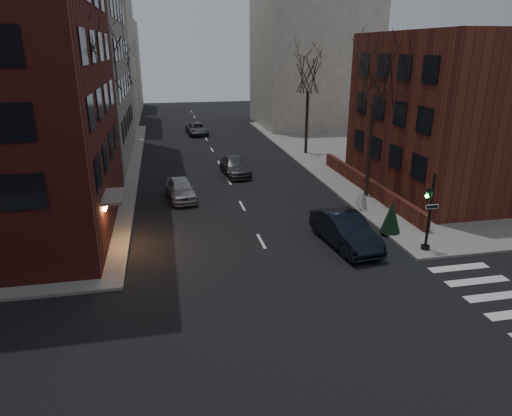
{
  "coord_description": "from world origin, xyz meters",
  "views": [
    {
      "loc": [
        -4.85,
        -10.27,
        9.96
      ],
      "look_at": [
        -0.32,
        11.83,
        2.0
      ],
      "focal_mm": 32.0,
      "sensor_mm": 36.0,
      "label": 1
    }
  ],
  "objects": [
    {
      "name": "ground",
      "position": [
        0.0,
        0.0,
        0.0
      ],
      "size": [
        160.0,
        160.0,
        0.0
      ],
      "primitive_type": "plane",
      "color": "black",
      "rests_on": "ground"
    },
    {
      "name": "sidewalk_far_right",
      "position": [
        29.0,
        30.0,
        0.07
      ],
      "size": [
        44.0,
        44.0,
        0.15
      ],
      "primitive_type": "cube",
      "color": "gray",
      "rests_on": "ground"
    },
    {
      "name": "building_right_brick",
      "position": [
        16.5,
        19.0,
        5.5
      ],
      "size": [
        12.0,
        14.0,
        11.0
      ],
      "primitive_type": "cube",
      "color": "#5E281B",
      "rests_on": "ground"
    },
    {
      "name": "low_wall_right",
      "position": [
        9.3,
        19.0,
        0.65
      ],
      "size": [
        0.35,
        16.0,
        1.0
      ],
      "primitive_type": "cube",
      "color": "#5E281B",
      "rests_on": "sidewalk_far_right"
    },
    {
      "name": "building_distant_la",
      "position": [
        -15.0,
        55.0,
        9.0
      ],
      "size": [
        14.0,
        16.0,
        18.0
      ],
      "primitive_type": "cube",
      "color": "beige",
      "rests_on": "ground"
    },
    {
      "name": "building_distant_ra",
      "position": [
        15.0,
        50.0,
        8.0
      ],
      "size": [
        14.0,
        14.0,
        16.0
      ],
      "primitive_type": "cube",
      "color": "beige",
      "rests_on": "ground"
    },
    {
      "name": "building_distant_lb",
      "position": [
        -13.0,
        72.0,
        7.0
      ],
      "size": [
        10.0,
        12.0,
        14.0
      ],
      "primitive_type": "cube",
      "color": "beige",
      "rests_on": "ground"
    },
    {
      "name": "traffic_signal",
      "position": [
        7.94,
        8.99,
        1.91
      ],
      "size": [
        0.76,
        0.44,
        4.0
      ],
      "color": "black",
      "rests_on": "sidewalk_far_right"
    },
    {
      "name": "tree_left_a",
      "position": [
        -8.8,
        14.0,
        8.47
      ],
      "size": [
        4.18,
        4.18,
        10.26
      ],
      "color": "#2D231C",
      "rests_on": "sidewalk_far_left"
    },
    {
      "name": "tree_left_b",
      "position": [
        -8.8,
        26.0,
        8.91
      ],
      "size": [
        4.4,
        4.4,
        10.8
      ],
      "color": "#2D231C",
      "rests_on": "sidewalk_far_left"
    },
    {
      "name": "tree_left_c",
      "position": [
        -8.8,
        40.0,
        8.03
      ],
      "size": [
        3.96,
        3.96,
        9.72
      ],
      "color": "#2D231C",
      "rests_on": "sidewalk_far_left"
    },
    {
      "name": "tree_right_a",
      "position": [
        8.8,
        18.0,
        8.03
      ],
      "size": [
        3.96,
        3.96,
        9.72
      ],
      "color": "#2D231C",
      "rests_on": "sidewalk_far_right"
    },
    {
      "name": "tree_right_b",
      "position": [
        8.8,
        32.0,
        7.59
      ],
      "size": [
        3.74,
        3.74,
        9.18
      ],
      "color": "#2D231C",
      "rests_on": "sidewalk_far_right"
    },
    {
      "name": "streetlamp_near",
      "position": [
        -8.2,
        22.0,
        4.24
      ],
      "size": [
        0.36,
        0.36,
        6.28
      ],
      "color": "black",
      "rests_on": "sidewalk_far_left"
    },
    {
      "name": "streetlamp_far",
      "position": [
        -8.2,
        42.0,
        4.24
      ],
      "size": [
        0.36,
        0.36,
        6.28
      ],
      "color": "black",
      "rests_on": "sidewalk_far_left"
    },
    {
      "name": "parked_sedan",
      "position": [
        4.23,
        10.59,
        0.86
      ],
      "size": [
        2.4,
        5.39,
        1.72
      ],
      "primitive_type": "imported",
      "rotation": [
        0.0,
        0.0,
        0.11
      ],
      "color": "black",
      "rests_on": "ground"
    },
    {
      "name": "car_lane_silver",
      "position": [
        -3.91,
        20.21,
        0.75
      ],
      "size": [
        2.22,
        4.54,
        1.49
      ],
      "primitive_type": "imported",
      "rotation": [
        0.0,
        0.0,
        0.11
      ],
      "color": "#A6A5AB",
      "rests_on": "ground"
    },
    {
      "name": "car_lane_gray",
      "position": [
        0.8,
        25.93,
        0.71
      ],
      "size": [
        2.27,
        5.01,
        1.42
      ],
      "primitive_type": "imported",
      "rotation": [
        0.0,
        0.0,
        0.06
      ],
      "color": "#3C3D41",
      "rests_on": "ground"
    },
    {
      "name": "car_lane_far",
      "position": [
        -0.8,
        44.97,
        0.68
      ],
      "size": [
        2.67,
        5.04,
        1.35
      ],
      "primitive_type": "imported",
      "rotation": [
        0.0,
        0.0,
        0.09
      ],
      "color": "#45464B",
      "rests_on": "ground"
    },
    {
      "name": "sandwich_board",
      "position": [
        7.3,
        15.46,
        0.63
      ],
      "size": [
        0.51,
        0.66,
        0.97
      ],
      "primitive_type": "cube",
      "rotation": [
        0.0,
        0.0,
        0.15
      ],
      "color": "silver",
      "rests_on": "sidewalk_far_right"
    },
    {
      "name": "evergreen_shrub",
      "position": [
        7.3,
        11.49,
        1.07
      ],
      "size": [
        1.28,
        1.28,
        1.84
      ],
      "primitive_type": "cone",
      "rotation": [
        0.0,
        0.0,
        0.18
      ],
      "color": "black",
      "rests_on": "sidewalk_far_right"
    }
  ]
}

